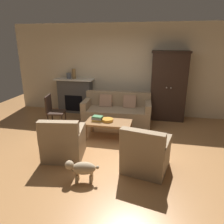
% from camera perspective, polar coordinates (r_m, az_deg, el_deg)
% --- Properties ---
extents(ground_plane, '(9.60, 9.60, 0.00)m').
position_cam_1_polar(ground_plane, '(4.89, -1.96, -9.34)').
color(ground_plane, '#B27A47').
extents(back_wall, '(7.20, 0.10, 2.80)m').
position_cam_1_polar(back_wall, '(6.89, 3.01, 11.07)').
color(back_wall, beige).
rests_on(back_wall, ground).
extents(fireplace, '(1.26, 0.48, 1.12)m').
position_cam_1_polar(fireplace, '(7.20, -9.73, 4.42)').
color(fireplace, '#4C4947').
rests_on(fireplace, ground).
extents(armoire, '(1.06, 0.57, 2.02)m').
position_cam_1_polar(armoire, '(6.55, 14.76, 6.68)').
color(armoire, black).
rests_on(armoire, ground).
extents(couch, '(1.96, 0.95, 0.86)m').
position_cam_1_polar(couch, '(6.20, 1.31, -0.02)').
color(couch, '#937A5B').
rests_on(couch, ground).
extents(coffee_table, '(1.10, 0.60, 0.42)m').
position_cam_1_polar(coffee_table, '(5.21, -0.91, -3.11)').
color(coffee_table, olive).
rests_on(coffee_table, ground).
extents(fruit_bowl, '(0.28, 0.28, 0.07)m').
position_cam_1_polar(fruit_bowl, '(5.19, -1.17, -2.14)').
color(fruit_bowl, orange).
rests_on(fruit_bowl, coffee_table).
extents(book_stack, '(0.27, 0.20, 0.12)m').
position_cam_1_polar(book_stack, '(5.23, -3.94, -1.72)').
color(book_stack, gold).
rests_on(book_stack, coffee_table).
extents(mantel_vase_slate, '(0.14, 0.14, 0.18)m').
position_cam_1_polar(mantel_vase_slate, '(7.13, -11.43, 9.46)').
color(mantel_vase_slate, '#565B66').
rests_on(mantel_vase_slate, fireplace).
extents(mantel_vase_bronze, '(0.12, 0.12, 0.32)m').
position_cam_1_polar(mantel_vase_bronze, '(7.05, -10.10, 9.99)').
color(mantel_vase_bronze, olive).
rests_on(mantel_vase_bronze, fireplace).
extents(armchair_near_left, '(0.88, 0.88, 0.88)m').
position_cam_1_polar(armchair_near_left, '(4.47, -12.78, -8.07)').
color(armchair_near_left, '#997F60').
rests_on(armchair_near_left, ground).
extents(armchair_near_right, '(0.91, 0.91, 0.88)m').
position_cam_1_polar(armchair_near_right, '(4.01, 8.87, -11.11)').
color(armchair_near_right, '#997F60').
rests_on(armchair_near_right, ground).
extents(side_chair_wooden, '(0.51, 0.51, 0.90)m').
position_cam_1_polar(side_chair_wooden, '(6.01, -15.44, 0.66)').
color(side_chair_wooden, black).
rests_on(side_chair_wooden, ground).
extents(dog, '(0.57, 0.27, 0.39)m').
position_cam_1_polar(dog, '(3.74, -8.02, -14.64)').
color(dog, tan).
rests_on(dog, ground).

